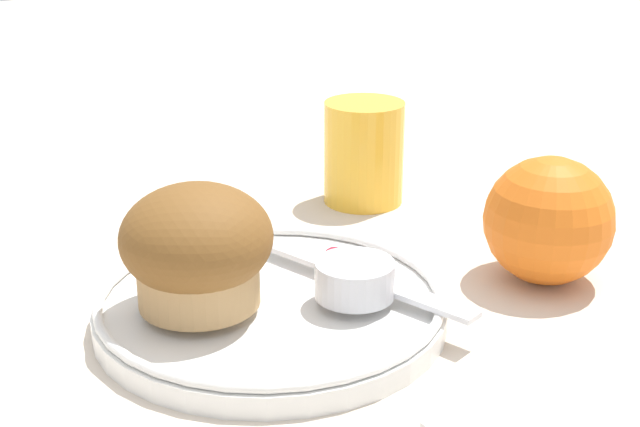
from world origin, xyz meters
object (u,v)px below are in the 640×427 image
Objects in this scene: butter_knife at (349,272)px; orange_fruit at (548,220)px; muffin at (197,248)px; juice_glass at (364,153)px.

orange_fruit reaches higher than butter_knife.
muffin reaches higher than orange_fruit.
orange_fruit is at bearing 56.08° from butter_knife.
orange_fruit is at bearing 72.71° from muffin.
muffin is 0.48× the size of butter_knife.
orange_fruit is (0.05, 0.13, 0.02)m from butter_knife.
muffin is at bearing -107.29° from orange_fruit.
butter_knife is 2.16× the size of orange_fruit.
orange_fruit is (0.07, 0.23, -0.01)m from muffin.
muffin is at bearing -61.09° from juice_glass.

